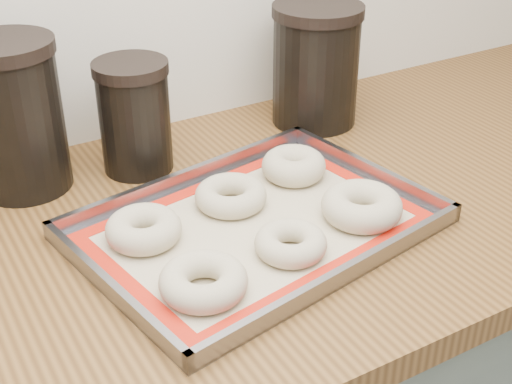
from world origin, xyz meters
TOP-DOWN VIEW (x-y plane):
  - countertop at (0.00, 1.68)m, footprint 3.06×0.68m
  - baking_tray at (-0.07, 1.62)m, footprint 0.51×0.40m
  - baking_mat at (-0.07, 1.62)m, footprint 0.46×0.36m
  - bagel_front_left at (-0.19, 1.53)m, footprint 0.13×0.13m
  - bagel_front_mid at (-0.06, 1.55)m, footprint 0.12×0.12m
  - bagel_front_right at (0.07, 1.57)m, footprint 0.12×0.12m
  - bagel_back_left at (-0.21, 1.67)m, footprint 0.14×0.14m
  - bagel_back_mid at (-0.07, 1.69)m, footprint 0.14×0.14m
  - bagel_back_right at (0.05, 1.72)m, footprint 0.10×0.10m
  - canister_left at (-0.31, 1.90)m, footprint 0.14×0.14m
  - canister_mid at (-0.14, 1.87)m, footprint 0.11×0.11m
  - canister_right at (0.20, 1.88)m, footprint 0.15×0.15m

SIDE VIEW (x-z plane):
  - countertop at x=0.00m, z-range 0.86..0.90m
  - baking_mat at x=-0.07m, z-range 0.90..0.91m
  - baking_tray at x=-0.07m, z-range 0.89..0.92m
  - bagel_front_mid at x=-0.06m, z-range 0.90..0.94m
  - bagel_back_mid at x=-0.07m, z-range 0.90..0.94m
  - bagel_front_left at x=-0.19m, z-range 0.90..0.94m
  - bagel_back_left at x=-0.21m, z-range 0.90..0.94m
  - bagel_front_right at x=0.07m, z-range 0.90..0.94m
  - bagel_back_right at x=0.05m, z-range 0.90..0.94m
  - canister_mid at x=-0.14m, z-range 0.90..1.08m
  - canister_right at x=0.20m, z-range 0.90..1.11m
  - canister_left at x=-0.31m, z-range 0.90..1.13m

